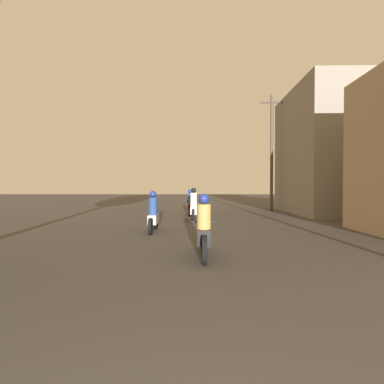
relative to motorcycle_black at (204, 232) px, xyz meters
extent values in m
cylinder|color=black|center=(0.00, 0.68, -0.29)|extent=(0.10, 0.62, 0.62)
cylinder|color=black|center=(0.00, -0.63, -0.29)|extent=(0.10, 0.62, 0.62)
cube|color=black|center=(0.00, 0.02, -0.11)|extent=(0.30, 0.77, 0.36)
cylinder|color=black|center=(0.00, 0.45, 0.17)|extent=(0.60, 0.04, 0.04)
cylinder|color=#B28E47|center=(0.00, -0.05, 0.35)|extent=(0.32, 0.32, 0.56)
sphere|color=navy|center=(0.00, -0.05, 0.75)|extent=(0.24, 0.24, 0.24)
cylinder|color=black|center=(-1.73, 4.53, -0.31)|extent=(0.10, 0.56, 0.56)
cylinder|color=black|center=(-1.73, 3.19, -0.31)|extent=(0.10, 0.56, 0.56)
cube|color=#ADADB2|center=(-1.73, 3.86, -0.15)|extent=(0.30, 0.80, 0.34)
cylinder|color=black|center=(-1.73, 4.29, 0.12)|extent=(0.60, 0.04, 0.04)
cylinder|color=navy|center=(-1.73, 3.78, 0.33)|extent=(0.32, 0.32, 0.61)
sphere|color=navy|center=(-1.73, 3.78, 0.76)|extent=(0.24, 0.24, 0.24)
cylinder|color=black|center=(-0.32, 8.12, -0.30)|extent=(0.10, 0.60, 0.60)
cylinder|color=black|center=(-0.32, 6.74, -0.30)|extent=(0.10, 0.60, 0.60)
cube|color=silver|center=(-0.32, 7.43, -0.11)|extent=(0.30, 0.76, 0.38)
cylinder|color=black|center=(-0.32, 7.88, 0.18)|extent=(0.60, 0.04, 0.04)
cylinder|color=silver|center=(-0.32, 7.35, 0.40)|extent=(0.32, 0.32, 0.64)
sphere|color=black|center=(-0.32, 7.35, 0.84)|extent=(0.24, 0.24, 0.24)
cylinder|color=black|center=(-0.55, 10.95, -0.27)|extent=(0.10, 0.64, 0.64)
cylinder|color=black|center=(-0.55, 9.49, -0.27)|extent=(0.10, 0.64, 0.64)
cube|color=red|center=(-0.55, 10.22, -0.11)|extent=(0.30, 0.82, 0.32)
cylinder|color=black|center=(-0.55, 10.70, 0.15)|extent=(0.60, 0.04, 0.04)
cylinder|color=navy|center=(-0.55, 10.14, 0.34)|extent=(0.32, 0.32, 0.59)
sphere|color=navy|center=(-0.55, 10.14, 0.76)|extent=(0.24, 0.24, 0.24)
cube|color=gray|center=(7.89, 11.39, 3.12)|extent=(4.78, 7.35, 7.44)
cylinder|color=#4C4238|center=(4.80, 13.18, 3.25)|extent=(0.20, 0.20, 7.70)
cylinder|color=#4C4238|center=(4.80, 13.18, 6.60)|extent=(1.60, 0.10, 0.10)
camera|label=1|loc=(-0.15, -6.86, 1.04)|focal=28.00mm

